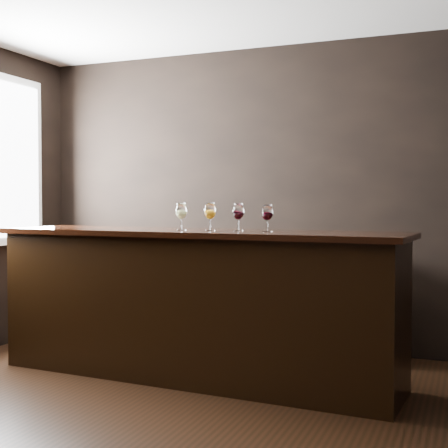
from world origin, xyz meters
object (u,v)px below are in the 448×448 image
at_px(back_bar_shelf, 227,298).
at_px(glass_red_a, 238,212).
at_px(bar_counter, 194,307).
at_px(glass_red_b, 267,213).
at_px(glass_amber, 210,212).
at_px(glass_white, 181,212).

xyz_separation_m(back_bar_shelf, glass_red_a, (0.49, -0.99, 0.82)).
relative_size(bar_counter, glass_red_b, 15.82).
relative_size(glass_amber, glass_red_b, 1.07).
height_order(back_bar_shelf, glass_red_a, glass_red_a).
distance_m(back_bar_shelf, glass_amber, 1.34).
bearing_deg(glass_white, bar_counter, 5.49).
height_order(back_bar_shelf, glass_red_b, glass_red_b).
height_order(glass_red_a, glass_red_b, glass_red_a).
relative_size(bar_counter, glass_amber, 14.76).
distance_m(bar_counter, glass_amber, 0.75).
height_order(bar_counter, glass_white, glass_white).
xyz_separation_m(glass_white, glass_amber, (0.24, 0.01, 0.00)).
relative_size(back_bar_shelf, glass_white, 12.14).
distance_m(bar_counter, glass_red_b, 0.94).
xyz_separation_m(glass_amber, glass_red_b, (0.46, -0.02, -0.01)).
xyz_separation_m(bar_counter, back_bar_shelf, (-0.14, 1.02, -0.09)).
bearing_deg(back_bar_shelf, bar_counter, -82.37).
bearing_deg(glass_red_a, back_bar_shelf, 116.10).
relative_size(back_bar_shelf, glass_amber, 11.98).
bearing_deg(bar_counter, back_bar_shelf, 101.24).
distance_m(glass_red_a, glass_red_b, 0.25).
xyz_separation_m(bar_counter, glass_red_b, (0.59, -0.02, 0.72)).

